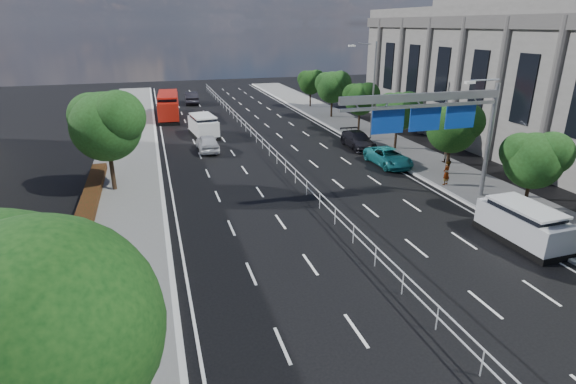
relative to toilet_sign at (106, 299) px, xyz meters
name	(u,v)px	position (x,y,z in m)	size (l,w,h in m)	color
ground	(423,317)	(10.95, 0.00, -2.94)	(160.00, 160.00, 0.00)	black
sidewalk_near	(100,381)	(-0.55, 0.00, -2.87)	(5.00, 140.00, 0.14)	slate
kerb_near	(182,364)	(1.95, 0.00, -2.87)	(0.25, 140.00, 0.15)	silver
median_fence	(271,152)	(10.95, 22.50, -2.42)	(0.05, 85.00, 1.02)	silver
hedge_near	(61,295)	(-2.35, 5.00, -2.58)	(1.00, 36.00, 0.44)	black
toilet_sign	(106,299)	(0.00, 0.00, 0.00)	(1.62, 0.18, 4.34)	gray
overhead_gantry	(438,113)	(17.69, 10.05, 2.66)	(10.24, 0.38, 7.45)	gray
streetlight_far	(371,84)	(21.46, 26.00, 2.27)	(2.78, 2.40, 9.00)	gray
civic_hall	(522,73)	(34.67, 22.00, 3.33)	(14.40, 36.00, 14.35)	slate
near_tree_back	(106,123)	(-0.99, 17.97, 1.67)	(4.84, 4.51, 6.69)	black
far_tree_c	(535,157)	(22.20, 6.98, 0.48)	(3.52, 3.28, 4.94)	black
far_tree_d	(453,126)	(22.20, 14.48, 0.74)	(3.85, 3.59, 5.34)	black
far_tree_e	(399,109)	(22.20, 21.98, 0.61)	(3.63, 3.38, 5.13)	black
far_tree_f	(361,97)	(22.20, 29.48, 0.55)	(3.52, 3.28, 5.02)	black
far_tree_g	(333,86)	(22.20, 36.98, 0.81)	(3.96, 3.69, 5.45)	black
far_tree_h	(311,81)	(22.20, 44.48, 0.48)	(3.41, 3.18, 4.91)	black
white_minivan	(203,126)	(6.54, 31.98, -1.91)	(2.62, 5.04, 2.10)	black
red_bus	(169,105)	(3.79, 42.67, -1.45)	(2.88, 9.72, 2.87)	black
near_car_silver	(208,143)	(6.21, 26.35, -2.21)	(1.74, 4.33, 1.48)	#B1B3B9
near_car_dark	(191,98)	(7.27, 52.09, -2.12)	(1.75, 5.01, 1.65)	black
silver_minivan	(523,224)	(19.25, 4.10, -1.97)	(2.16, 4.81, 1.98)	black
parked_car_teal	(389,157)	(19.25, 17.94, -2.28)	(2.22, 4.81, 1.34)	#1B787C
parked_car_dark	(358,140)	(19.25, 23.51, -2.24)	(1.99, 4.89, 1.42)	black
pedestrian_a	(446,173)	(20.55, 12.36, -1.97)	(0.60, 0.40, 1.66)	gray
pedestrian_b	(447,150)	(23.81, 16.97, -1.84)	(0.94, 0.73, 1.93)	gray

